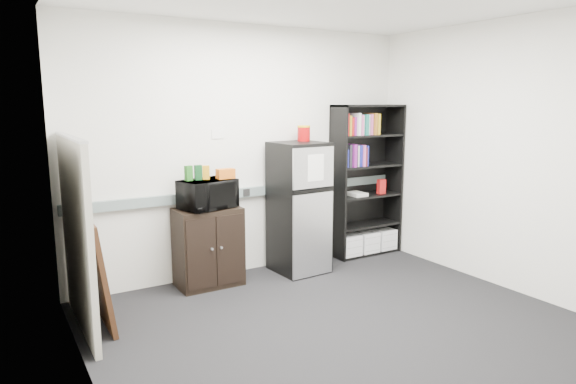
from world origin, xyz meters
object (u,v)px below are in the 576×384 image
object	(u,v)px
cubicle_partition	(77,235)
microwave	(208,194)
bookshelf	(366,182)
refrigerator	(299,208)
cabinet	(208,247)

from	to	relation	value
cubicle_partition	microwave	world-z (taller)	cubicle_partition
bookshelf	cubicle_partition	size ratio (longest dim) A/B	1.14
bookshelf	microwave	world-z (taller)	bookshelf
cubicle_partition	microwave	xyz separation A→B (m)	(1.31, 0.40, 0.15)
cubicle_partition	refrigerator	xyz separation A→B (m)	(2.37, 0.34, -0.09)
microwave	refrigerator	xyz separation A→B (m)	(1.06, -0.06, -0.24)
bookshelf	refrigerator	bearing A→B (deg)	-172.25
microwave	refrigerator	bearing A→B (deg)	-18.39
bookshelf	cabinet	bearing A→B (deg)	-178.26
bookshelf	cabinet	size ratio (longest dim) A/B	2.26
bookshelf	microwave	xyz separation A→B (m)	(-2.12, -0.08, 0.05)
cubicle_partition	refrigerator	bearing A→B (deg)	8.19
microwave	cabinet	bearing A→B (deg)	75.09
cubicle_partition	cabinet	bearing A→B (deg)	17.80
cubicle_partition	cabinet	world-z (taller)	cubicle_partition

